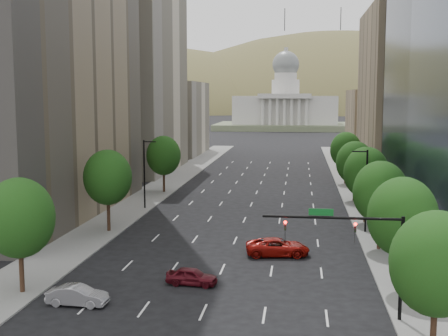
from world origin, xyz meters
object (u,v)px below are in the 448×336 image
at_px(traffic_signal, 363,243).
at_px(car_silver, 77,295).
at_px(car_maroon, 192,276).
at_px(capitol, 285,110).
at_px(car_red_far, 278,247).

bearing_deg(traffic_signal, car_silver, 179.45).
bearing_deg(car_maroon, traffic_signal, -108.66).
bearing_deg(car_maroon, car_silver, 132.77).
bearing_deg(capitol, car_red_far, -88.74).
distance_m(capitol, car_silver, 219.85).
relative_size(capitol, car_silver, 13.91).
bearing_deg(car_silver, car_red_far, -40.63).
xyz_separation_m(capitol, car_silver, (-9.00, -219.52, -7.87)).
height_order(car_silver, car_red_far, car_red_far).
distance_m(car_maroon, car_silver, 8.99).
xyz_separation_m(traffic_signal, car_red_far, (-6.03, 14.89, -4.36)).
distance_m(traffic_signal, car_maroon, 14.28).
xyz_separation_m(capitol, car_maroon, (-1.82, -214.11, -7.89)).
relative_size(car_maroon, car_red_far, 0.69).
bearing_deg(capitol, traffic_signal, -87.26).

